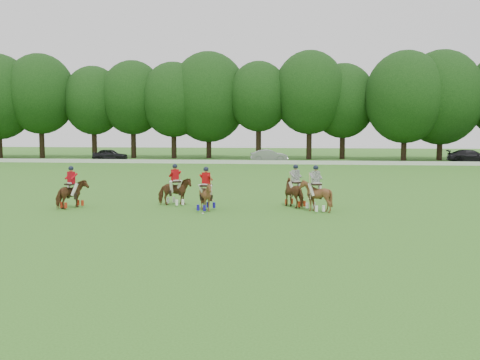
# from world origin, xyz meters

# --- Properties ---
(ground) EXTENTS (180.00, 180.00, 0.00)m
(ground) POSITION_xyz_m (0.00, 0.00, 0.00)
(ground) COLOR #366C1F
(ground) RESTS_ON ground
(tree_line) EXTENTS (117.98, 14.32, 14.75)m
(tree_line) POSITION_xyz_m (0.26, 48.05, 8.23)
(tree_line) COLOR black
(tree_line) RESTS_ON ground
(boundary_rail) EXTENTS (120.00, 0.10, 0.44)m
(boundary_rail) POSITION_xyz_m (0.00, 38.00, 0.22)
(boundary_rail) COLOR white
(boundary_rail) RESTS_ON ground
(car_left) EXTENTS (4.50, 2.10, 1.49)m
(car_left) POSITION_xyz_m (-18.46, 42.50, 0.75)
(car_left) COLOR black
(car_left) RESTS_ON ground
(car_mid) EXTENTS (4.73, 2.28, 1.49)m
(car_mid) POSITION_xyz_m (1.68, 42.50, 0.75)
(car_mid) COLOR gray
(car_mid) RESTS_ON ground
(car_right) EXTENTS (5.70, 2.99, 1.58)m
(car_right) POSITION_xyz_m (25.46, 42.50, 0.79)
(car_right) COLOR black
(car_right) RESTS_ON ground
(polo_red_a) EXTENTS (1.45, 1.84, 2.15)m
(polo_red_a) POSITION_xyz_m (-5.96, 2.85, 0.76)
(polo_red_a) COLOR #4D2414
(polo_red_a) RESTS_ON ground
(polo_red_b) EXTENTS (1.90, 1.87, 2.18)m
(polo_red_b) POSITION_xyz_m (-0.99, 4.46, 0.76)
(polo_red_b) COLOR #4D2414
(polo_red_b) RESTS_ON ground
(polo_red_c) EXTENTS (1.49, 1.59, 2.17)m
(polo_red_c) POSITION_xyz_m (0.97, 2.75, 0.77)
(polo_red_c) COLOR #4D2414
(polo_red_c) RESTS_ON ground
(polo_stripe_a) EXTENTS (1.69, 1.85, 2.19)m
(polo_stripe_a) POSITION_xyz_m (5.30, 4.59, 0.78)
(polo_stripe_a) COLOR #4D2414
(polo_stripe_a) RESTS_ON ground
(polo_stripe_b) EXTENTS (1.68, 1.76, 2.25)m
(polo_stripe_b) POSITION_xyz_m (6.28, 3.18, 0.80)
(polo_stripe_b) COLOR #4D2414
(polo_stripe_b) RESTS_ON ground
(polo_ball) EXTENTS (0.09, 0.09, 0.09)m
(polo_ball) POSITION_xyz_m (1.00, 1.64, 0.04)
(polo_ball) COLOR white
(polo_ball) RESTS_ON ground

